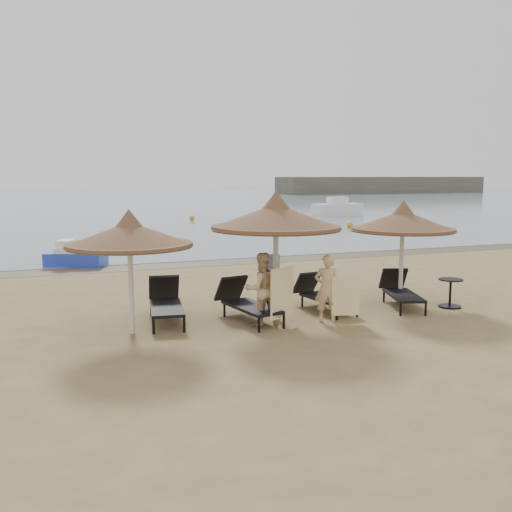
{
  "coord_description": "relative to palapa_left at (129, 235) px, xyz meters",
  "views": [
    {
      "loc": [
        -4.76,
        -11.21,
        3.31
      ],
      "look_at": [
        -0.05,
        1.2,
        1.42
      ],
      "focal_mm": 40.0,
      "sensor_mm": 36.0,
      "label": 1
    }
  ],
  "objects": [
    {
      "name": "buoy_extra",
      "position": [
        18.23,
        30.38,
        -1.9
      ],
      "size": [
        0.36,
        0.36,
        0.36
      ],
      "primitive_type": "sphere",
      "color": "gold",
      "rests_on": "ground"
    },
    {
      "name": "sea",
      "position": [
        3.06,
        79.36,
        -2.07
      ],
      "size": [
        200.0,
        140.0,
        0.03
      ],
      "primitive_type": "cube",
      "color": "slate",
      "rests_on": "ground"
    },
    {
      "name": "bag_patterned",
      "position": [
        3.29,
        0.22,
        -0.79
      ],
      "size": [
        0.31,
        0.12,
        0.39
      ],
      "rotation": [
        0.0,
        0.0,
        -0.04
      ],
      "color": "white",
      "rests_on": "ground"
    },
    {
      "name": "buoy_right",
      "position": [
        16.66,
        19.74,
        -1.88
      ],
      "size": [
        0.41,
        0.41,
        0.41
      ],
      "primitive_type": "sphere",
      "color": "gold",
      "rests_on": "ground"
    },
    {
      "name": "palapa_left",
      "position": [
        0.0,
        0.0,
        0.0
      ],
      "size": [
        2.64,
        2.64,
        2.62
      ],
      "rotation": [
        0.0,
        0.0,
        -0.3
      ],
      "color": "silver",
      "rests_on": "ground"
    },
    {
      "name": "ground",
      "position": [
        3.06,
        -0.64,
        -2.08
      ],
      "size": [
        160.0,
        160.0,
        0.0
      ],
      "primitive_type": "plane",
      "color": "olive",
      "rests_on": "ground"
    },
    {
      "name": "towel_left",
      "position": [
        3.13,
        -0.7,
        -1.31
      ],
      "size": [
        0.71,
        0.4,
        1.12
      ],
      "rotation": [
        0.0,
        0.0,
        0.5
      ],
      "color": "yellow",
      "rests_on": "ground"
    },
    {
      "name": "person_left",
      "position": [
        2.78,
        -0.35,
        -1.14
      ],
      "size": [
        0.87,
        0.57,
        1.89
      ],
      "primitive_type": "imported",
      "rotation": [
        0.0,
        0.0,
        3.15
      ],
      "color": "tan",
      "rests_on": "ground"
    },
    {
      "name": "buoy_mid",
      "position": [
        8.79,
        29.12,
        -1.89
      ],
      "size": [
        0.39,
        0.39,
        0.39
      ],
      "primitive_type": "sphere",
      "color": "gold",
      "rests_on": "ground"
    },
    {
      "name": "lounger_far_right",
      "position": [
        6.78,
        0.15,
        -1.69
      ],
      "size": [
        1.25,
        2.09,
        0.89
      ],
      "rotation": [
        0.0,
        0.0,
        -0.32
      ],
      "color": "black",
      "rests_on": "ground"
    },
    {
      "name": "wet_sand_strip",
      "position": [
        3.06,
        8.76,
        -2.08
      ],
      "size": [
        200.0,
        1.6,
        0.01
      ],
      "primitive_type": "cube",
      "color": "brown",
      "rests_on": "ground"
    },
    {
      "name": "lounger_near_left",
      "position": [
        2.63,
        0.25,
        -1.66
      ],
      "size": [
        1.05,
        2.18,
        0.94
      ],
      "rotation": [
        0.0,
        0.0,
        0.17
      ],
      "color": "black",
      "rests_on": "ground"
    },
    {
      "name": "bag_dark",
      "position": [
        3.29,
        -0.12,
        -1.06
      ],
      "size": [
        0.21,
        0.08,
        0.3
      ],
      "rotation": [
        0.0,
        0.0,
        -0.03
      ],
      "color": "black",
      "rests_on": "ground"
    },
    {
      "name": "person_right",
      "position": [
        4.28,
        -0.59,
        -1.19
      ],
      "size": [
        0.96,
        0.78,
        1.8
      ],
      "primitive_type": "imported",
      "rotation": [
        0.0,
        0.0,
        2.8
      ],
      "color": "tan",
      "rests_on": "ground"
    },
    {
      "name": "towel_right",
      "position": [
        4.63,
        -0.84,
        -1.47
      ],
      "size": [
        0.63,
        0.16,
        0.9
      ],
      "rotation": [
        0.0,
        0.0,
        -0.23
      ],
      "color": "yellow",
      "rests_on": "ground"
    },
    {
      "name": "lounger_far_left",
      "position": [
        0.9,
        0.85,
        -1.66
      ],
      "size": [
        1.02,
        2.22,
        0.95
      ],
      "rotation": [
        0.0,
        0.0,
        -0.15
      ],
      "color": "black",
      "rests_on": "ground"
    },
    {
      "name": "palapa_center",
      "position": [
        3.29,
        0.04,
        0.28
      ],
      "size": [
        2.99,
        2.99,
        2.96
      ],
      "rotation": [
        0.0,
        0.0,
        0.23
      ],
      "color": "silver",
      "rests_on": "ground"
    },
    {
      "name": "lounger_near_right",
      "position": [
        4.72,
        0.51,
        -1.69
      ],
      "size": [
        0.9,
        2.01,
        0.87
      ],
      "rotation": [
        0.0,
        0.0,
        0.13
      ],
      "color": "black",
      "rests_on": "ground"
    },
    {
      "name": "palapa_right",
      "position": [
        7.03,
        0.51,
        0.04
      ],
      "size": [
        2.7,
        2.7,
        2.67
      ],
      "rotation": [
        0.0,
        0.0,
        -0.02
      ],
      "color": "silver",
      "rests_on": "ground"
    },
    {
      "name": "pedal_boat",
      "position": [
        -0.56,
        9.87,
        -1.73
      ],
      "size": [
        2.36,
        1.91,
        0.95
      ],
      "rotation": [
        0.0,
        0.0,
        -0.4
      ],
      "color": "#233BB9",
      "rests_on": "ground"
    },
    {
      "name": "side_table",
      "position": [
        7.87,
        -0.42,
        -1.74
      ],
      "size": [
        0.6,
        0.6,
        0.72
      ],
      "rotation": [
        0.0,
        0.0,
        -0.09
      ],
      "color": "black",
      "rests_on": "ground"
    }
  ]
}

